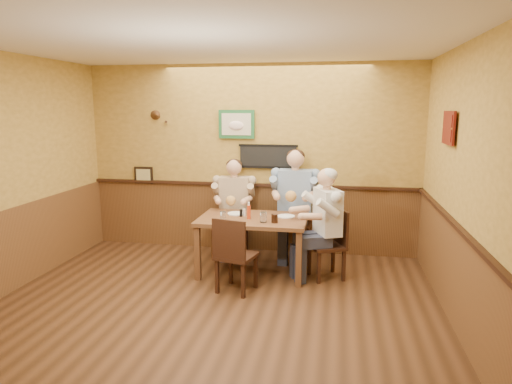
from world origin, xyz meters
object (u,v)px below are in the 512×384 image
at_px(diner_white_elder, 327,230).
at_px(hot_sauce_bottle, 249,211).
at_px(chair_near_side, 237,254).
at_px(salt_shaker, 244,212).
at_px(dining_table, 253,224).
at_px(chair_back_right, 295,223).
at_px(chair_right_end, 327,244).
at_px(diner_blue_polo, 295,209).
at_px(diner_tan_shirt, 235,212).
at_px(pepper_shaker, 241,213).
at_px(water_glass_left, 223,216).
at_px(water_glass_mid, 263,217).
at_px(chair_back_left, 235,224).
at_px(cola_tumbler, 275,218).

bearing_deg(diner_white_elder, hot_sauce_bottle, -111.56).
relative_size(chair_near_side, salt_shaker, 9.62).
bearing_deg(dining_table, chair_back_right, 58.39).
relative_size(chair_right_end, diner_blue_polo, 0.63).
bearing_deg(diner_tan_shirt, pepper_shaker, -76.76).
relative_size(chair_near_side, water_glass_left, 7.83).
distance_m(diner_tan_shirt, diner_white_elder, 1.58).
distance_m(diner_blue_polo, hot_sauce_bottle, 1.00).
bearing_deg(water_glass_mid, diner_white_elder, 14.14).
relative_size(dining_table, hot_sauce_bottle, 7.11).
xyz_separation_m(chair_right_end, salt_shaker, (-1.09, 0.09, 0.35)).
xyz_separation_m(water_glass_mid, hot_sauce_bottle, (-0.22, 0.15, 0.03)).
bearing_deg(salt_shaker, diner_blue_polo, 49.51).
relative_size(dining_table, chair_back_right, 1.41).
xyz_separation_m(diner_white_elder, pepper_shaker, (-1.13, 0.05, 0.16)).
height_order(chair_right_end, hot_sauce_bottle, hot_sauce_bottle).
height_order(chair_right_end, water_glass_left, chair_right_end).
bearing_deg(salt_shaker, water_glass_mid, -43.27).
bearing_deg(water_glass_mid, diner_tan_shirt, 121.37).
xyz_separation_m(chair_back_left, chair_back_right, (0.90, 0.03, 0.05)).
height_order(dining_table, cola_tumbler, cola_tumbler).
relative_size(water_glass_mid, hot_sauce_bottle, 0.65).
distance_m(dining_table, water_glass_mid, 0.32).
height_order(chair_back_right, water_glass_left, chair_back_right).
height_order(water_glass_left, salt_shaker, water_glass_left).
height_order(dining_table, diner_white_elder, diner_white_elder).
bearing_deg(water_glass_left, cola_tumbler, 1.38).
bearing_deg(diner_white_elder, dining_table, -115.58).
xyz_separation_m(water_glass_left, water_glass_mid, (0.52, 0.01, 0.01)).
height_order(chair_back_right, pepper_shaker, chair_back_right).
bearing_deg(water_glass_left, chair_back_left, 94.38).
bearing_deg(water_glass_left, hot_sauce_bottle, 28.20).
xyz_separation_m(diner_white_elder, salt_shaker, (-1.09, 0.09, 0.16)).
bearing_deg(chair_near_side, cola_tumbler, -118.17).
bearing_deg(chair_near_side, chair_right_end, -134.78).
height_order(chair_near_side, diner_white_elder, diner_white_elder).
xyz_separation_m(diner_white_elder, hot_sauce_bottle, (-1.00, -0.05, 0.21)).
bearing_deg(chair_back_left, dining_table, -66.90).
relative_size(diner_blue_polo, water_glass_mid, 11.01).
relative_size(chair_near_side, water_glass_mid, 7.11).
height_order(chair_near_side, salt_shaker, chair_near_side).
height_order(diner_white_elder, hot_sauce_bottle, diner_white_elder).
bearing_deg(pepper_shaker, chair_near_side, -82.60).
relative_size(diner_white_elder, salt_shaker, 13.43).
bearing_deg(hot_sauce_bottle, diner_tan_shirt, 114.77).
distance_m(dining_table, water_glass_left, 0.44).
relative_size(diner_tan_shirt, cola_tumbler, 11.91).
distance_m(chair_back_right, diner_tan_shirt, 0.91).
bearing_deg(salt_shaker, chair_right_end, -4.61).
height_order(diner_tan_shirt, cola_tumbler, diner_tan_shirt).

